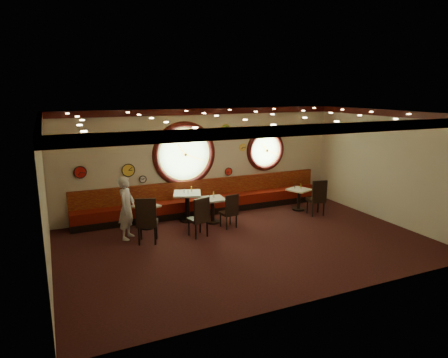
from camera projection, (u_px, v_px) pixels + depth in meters
floor at (247, 243)px, 10.00m from camera, size 9.00×6.00×0.00m
ceiling at (248, 114)px, 9.30m from camera, size 9.00×6.00×0.02m
wall_back at (203, 161)px, 12.32m from camera, size 9.00×0.02×3.20m
wall_front at (326, 216)px, 6.97m from camera, size 9.00×0.02×3.20m
wall_left at (44, 201)px, 7.86m from camera, size 0.02×6.00×3.20m
wall_right at (387, 166)px, 11.43m from camera, size 0.02×6.00×3.20m
molding_back at (203, 111)px, 11.94m from camera, size 9.00×0.10×0.18m
molding_front at (329, 129)px, 6.69m from camera, size 9.00×0.10×0.18m
molding_left at (39, 124)px, 7.55m from camera, size 0.10×6.00×0.18m
molding_right at (390, 113)px, 11.08m from camera, size 0.10×6.00×0.18m
banquette_base at (207, 210)px, 12.40m from camera, size 8.00×0.55×0.20m
banquette_seat at (207, 202)px, 12.34m from camera, size 8.00×0.55×0.30m
banquette_back at (204, 188)px, 12.45m from camera, size 8.00×0.10×0.55m
porthole_left_glass at (184, 154)px, 12.02m from camera, size 1.66×0.02×1.66m
porthole_left_frame at (184, 154)px, 12.01m from camera, size 1.98×0.18×1.98m
porthole_left_ring at (185, 154)px, 11.98m from camera, size 1.61×0.03×1.61m
porthole_right_glass at (265, 150)px, 13.14m from camera, size 1.10×0.02×1.10m
porthole_right_frame at (265, 150)px, 13.13m from camera, size 1.38×0.18×1.38m
porthole_right_ring at (266, 150)px, 13.10m from camera, size 1.09×0.03×1.09m
wall_clock_0 at (226, 129)px, 12.37m from camera, size 0.30×0.03×0.30m
wall_clock_1 at (228, 172)px, 12.71m from camera, size 0.24×0.03×0.24m
wall_clock_2 at (295, 131)px, 13.42m from camera, size 0.28×0.03×0.28m
wall_clock_3 at (243, 147)px, 12.74m from camera, size 0.22×0.03×0.22m
wall_clock_4 at (80, 172)px, 10.87m from camera, size 0.32×0.03×0.32m
wall_clock_5 at (137, 137)px, 11.30m from camera, size 0.24×0.03×0.24m
wall_clock_6 at (128, 170)px, 11.39m from camera, size 0.36×0.03×0.36m
wall_clock_7 at (93, 142)px, 10.85m from camera, size 0.26×0.03×0.26m
wall_clock_8 at (143, 179)px, 11.62m from camera, size 0.20×0.03×0.20m
table_a at (147, 214)px, 10.96m from camera, size 0.78×0.78×0.66m
table_b at (187, 203)px, 11.57m from camera, size 0.98×0.98×0.84m
table_c at (213, 207)px, 11.42m from camera, size 0.70×0.70×0.73m
table_d at (299, 197)px, 12.64m from camera, size 0.81×0.81×0.69m
chair_a at (147, 217)px, 9.79m from camera, size 0.64×0.64×0.74m
chair_b at (200, 215)px, 10.26m from camera, size 0.53×0.53×0.66m
chair_c at (230, 209)px, 10.94m from camera, size 0.46×0.46×0.60m
chair_d at (318, 195)px, 12.02m from camera, size 0.53×0.53×0.69m
condiment_a_salt at (145, 203)px, 10.92m from camera, size 0.03×0.03×0.10m
condiment_b_salt at (184, 191)px, 11.49m from camera, size 0.04×0.04×0.11m
condiment_c_salt at (209, 196)px, 11.35m from camera, size 0.04×0.04×0.10m
condiment_d_salt at (295, 187)px, 12.61m from camera, size 0.04×0.04×0.10m
condiment_a_pepper at (147, 204)px, 10.88m from camera, size 0.04×0.04×0.10m
condiment_b_pepper at (188, 192)px, 11.41m from camera, size 0.04×0.04×0.11m
condiment_c_pepper at (214, 196)px, 11.40m from camera, size 0.04×0.04×0.11m
condiment_d_pepper at (301, 188)px, 12.55m from camera, size 0.04×0.04×0.11m
condiment_a_bottle at (150, 201)px, 10.97m from camera, size 0.06×0.06×0.18m
condiment_b_bottle at (191, 189)px, 11.61m from camera, size 0.05×0.05×0.15m
condiment_c_bottle at (214, 194)px, 11.47m from camera, size 0.05×0.05×0.17m
condiment_d_bottle at (301, 186)px, 12.73m from camera, size 0.04×0.04×0.14m
waiter at (127, 208)px, 10.14m from camera, size 0.65×0.71×1.63m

